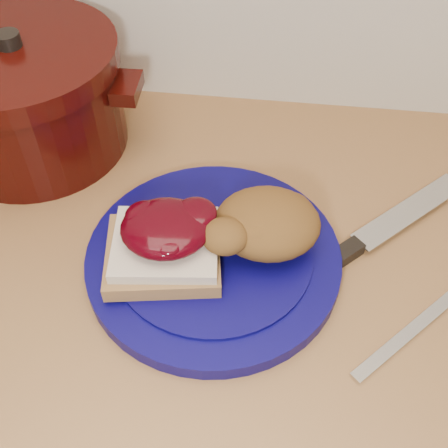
# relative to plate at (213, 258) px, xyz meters

# --- Properties ---
(base_cabinet) EXTENTS (4.00, 0.60, 0.86)m
(base_cabinet) POSITION_rel_plate_xyz_m (-0.01, 0.03, -0.48)
(base_cabinet) COLOR beige
(base_cabinet) RESTS_ON floor
(plate) EXTENTS (0.32, 0.32, 0.02)m
(plate) POSITION_rel_plate_xyz_m (0.00, 0.00, 0.00)
(plate) COLOR #08054D
(plate) RESTS_ON wood_countertop
(sandwich) EXTENTS (0.14, 0.13, 0.06)m
(sandwich) POSITION_rel_plate_xyz_m (-0.05, -0.02, 0.04)
(sandwich) COLOR olive
(sandwich) RESTS_ON plate
(stuffing_mound) EXTENTS (0.13, 0.11, 0.06)m
(stuffing_mound) POSITION_rel_plate_xyz_m (0.06, 0.02, 0.04)
(stuffing_mound) COLOR brown
(stuffing_mound) RESTS_ON plate
(chef_knife) EXTENTS (0.23, 0.22, 0.02)m
(chef_knife) POSITION_rel_plate_xyz_m (0.16, 0.03, -0.00)
(chef_knife) COLOR black
(chef_knife) RESTS_ON wood_countertop
(butter_knife) EXTENTS (0.14, 0.14, 0.00)m
(butter_knife) POSITION_rel_plate_xyz_m (0.22, -0.07, -0.01)
(butter_knife) COLOR silver
(butter_knife) RESTS_ON wood_countertop
(dutch_oven) EXTENTS (0.32, 0.27, 0.17)m
(dutch_oven) POSITION_rel_plate_xyz_m (-0.28, 0.19, 0.07)
(dutch_oven) COLOR black
(dutch_oven) RESTS_ON wood_countertop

